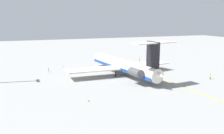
% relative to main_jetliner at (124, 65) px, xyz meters
% --- Properties ---
extents(ground, '(327.81, 327.81, 0.00)m').
position_rel_main_jetliner_xyz_m(ground, '(-3.77, -8.96, -3.64)').
color(ground, gray).
extents(main_jetliner, '(45.77, 40.49, 13.33)m').
position_rel_main_jetliner_xyz_m(main_jetliner, '(0.00, 0.00, 0.00)').
color(main_jetliner, silver).
rests_on(main_jetliner, ground).
extents(ground_crew_near_nose, '(0.42, 0.27, 1.67)m').
position_rel_main_jetliner_xyz_m(ground_crew_near_nose, '(15.88, 24.19, -2.58)').
color(ground_crew_near_nose, black).
rests_on(ground_crew_near_nose, ground).
extents(ground_crew_near_tail, '(0.27, 0.42, 1.70)m').
position_rel_main_jetliner_xyz_m(ground_crew_near_tail, '(25.12, -11.58, -2.56)').
color(ground_crew_near_tail, black).
rests_on(ground_crew_near_tail, ground).
extents(ground_crew_portside, '(0.33, 0.31, 1.68)m').
position_rel_main_jetliner_xyz_m(ground_crew_portside, '(25.79, -19.30, -2.57)').
color(ground_crew_portside, black).
rests_on(ground_crew_portside, ground).
extents(ground_crew_starboard, '(0.47, 0.29, 1.84)m').
position_rel_main_jetliner_xyz_m(ground_crew_starboard, '(-15.51, -24.23, -2.47)').
color(ground_crew_starboard, black).
rests_on(ground_crew_starboard, ground).
extents(safety_cone_nose, '(0.40, 0.40, 0.55)m').
position_rel_main_jetliner_xyz_m(safety_cone_nose, '(-22.73, 19.58, -3.36)').
color(safety_cone_nose, '#EA590F').
rests_on(safety_cone_nose, ground).
extents(safety_cone_wingtip, '(0.40, 0.40, 0.55)m').
position_rel_main_jetliner_xyz_m(safety_cone_wingtip, '(24.13, 17.18, -3.36)').
color(safety_cone_wingtip, '#EA590F').
rests_on(safety_cone_wingtip, ground).
extents(safety_cone_tail, '(0.40, 0.40, 0.55)m').
position_rel_main_jetliner_xyz_m(safety_cone_tail, '(27.49, -13.17, -3.36)').
color(safety_cone_tail, '#EA590F').
rests_on(safety_cone_tail, ground).
extents(taxiway_centreline, '(103.40, 5.47, 0.01)m').
position_rel_main_jetliner_xyz_m(taxiway_centreline, '(1.28, -8.80, -3.63)').
color(taxiway_centreline, gold).
rests_on(taxiway_centreline, ground).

